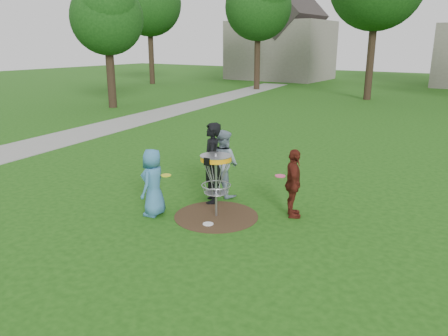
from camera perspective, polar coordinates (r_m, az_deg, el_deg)
The scene contains 10 objects.
ground at distance 9.39m, azimuth -1.02°, elevation -6.30°, with size 100.00×100.00×0.00m, color #19470F.
dirt_patch at distance 9.39m, azimuth -1.02°, elevation -6.28°, with size 1.80×1.80×0.01m, color #47331E.
concrete_path at distance 21.56m, azimuth -10.96°, elevation 6.33°, with size 2.20×40.00×0.02m, color #9E9E99.
player_blue at distance 9.35m, azimuth -9.24°, elevation -1.87°, with size 0.71×0.46×1.45m, color teal.
player_black at distance 9.92m, azimuth -1.61°, elevation 0.64°, with size 0.68×0.45×1.86m, color black.
player_grey at distance 10.40m, azimuth -0.04°, elevation 0.66°, with size 0.78×0.61×1.61m, color gray.
player_maroon at distance 9.24m, azimuth 9.04°, elevation -2.02°, with size 0.86×0.36×1.47m, color #561C13.
disc_on_grass at distance 8.98m, azimuth -2.09°, elevation -7.33°, with size 0.22×0.22×0.02m, color white.
disc_golf_basket at distance 9.05m, azimuth -1.05°, elevation -0.32°, with size 0.66×0.67×1.38m.
held_discs at distance 9.48m, azimuth -0.51°, elevation 0.21°, with size 2.26×1.70×0.27m.
Camera 1 is at (4.93, -7.14, 3.59)m, focal length 35.00 mm.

